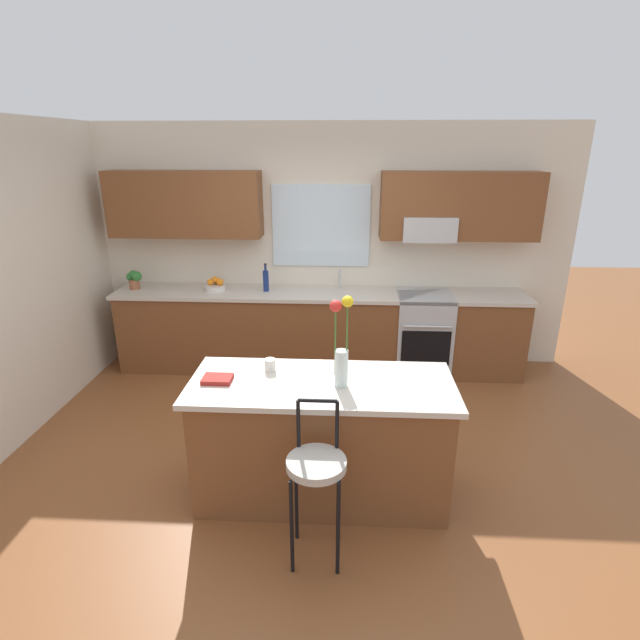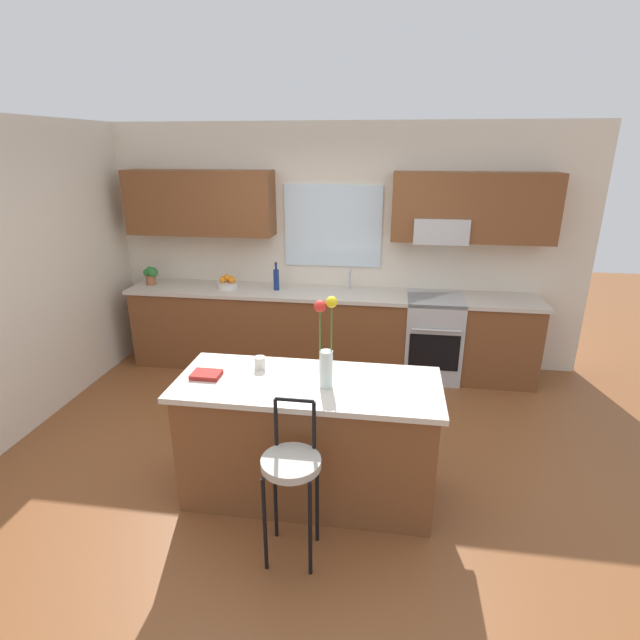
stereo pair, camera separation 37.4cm
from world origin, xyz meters
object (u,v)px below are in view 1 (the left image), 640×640
Objects in this scene: bottle_olive_oil at (266,280)px; potted_plant_small at (134,279)px; kitchen_island at (322,439)px; cookbook at (217,379)px; fruit_bowl_oranges at (216,286)px; oven_range at (422,333)px; bar_stool_near at (316,470)px; mug_ceramic at (270,365)px; flower_vase at (341,350)px.

potted_plant_small is at bearing -179.94° from bottle_olive_oil.
kitchen_island is 2.38m from bottle_olive_oil.
cookbook is 0.83× the size of fruit_bowl_oranges.
oven_range is 1.85m from bottle_olive_oil.
fruit_bowl_oranges is 0.57m from bottle_olive_oil.
bar_stool_near is 3.58m from potted_plant_small.
cookbook is at bearing -150.76° from mug_ceramic.
flower_vase is at bearing -1.59° from cookbook.
mug_ceramic is (-1.40, -2.00, 0.51)m from oven_range.
bar_stool_near is 3.09m from fruit_bowl_oranges.
kitchen_island is 0.86m from cookbook.
mug_ceramic is 0.29× the size of bottle_olive_oil.
oven_range is 2.38m from fruit_bowl_oranges.
flower_vase reaches higher than bottle_olive_oil.
cookbook is (-0.34, -0.19, -0.03)m from mug_ceramic.
oven_range and kitchen_island have the same top height.
potted_plant_small is (-1.49, -0.00, -0.00)m from bottle_olive_oil.
cookbook is 0.64× the size of bottle_olive_oil.
cookbook is at bearing -55.80° from potted_plant_small.
bottle_olive_oil is 1.46× the size of potted_plant_small.
kitchen_island is 0.61m from bar_stool_near.
bar_stool_near is 0.96m from cookbook.
bottle_olive_oil reaches higher than mug_ceramic.
oven_range is at bearing 69.69° from bar_stool_near.
bottle_olive_oil is (-0.02, 2.22, 0.11)m from cookbook.
fruit_bowl_oranges is at bearing 104.75° from cookbook.
kitchen_island is 2.60m from fruit_bowl_oranges.
kitchen_island is (-1.02, -2.17, 0.00)m from oven_range.
bar_stool_near is (-0.00, -0.59, 0.17)m from kitchen_island.
bottle_olive_oil reaches higher than fruit_bowl_oranges.
oven_range is at bearing -0.41° from potted_plant_small.
cookbook is at bearing -128.40° from oven_range.
oven_range is 3.30m from potted_plant_small.
bar_stool_near is at bearing -103.80° from flower_vase.
cookbook is at bearing -89.61° from bottle_olive_oil.
cookbook is (-1.74, -2.19, 0.48)m from oven_range.
bar_stool_near is 0.78m from flower_vase.
flower_vase is 0.89m from cookbook.
flower_vase reaches higher than potted_plant_small.
flower_vase reaches higher than cookbook.
potted_plant_small is (-2.22, 2.19, 0.58)m from kitchen_island.
mug_ceramic is 0.45× the size of cookbook.
bottle_olive_oil reaches higher than potted_plant_small.
bottle_olive_oil is at bearing 99.87° from mug_ceramic.
fruit_bowl_oranges reaches higher than oven_range.
potted_plant_small reaches higher than fruit_bowl_oranges.
potted_plant_small is at bearing 132.29° from mug_ceramic.
mug_ceramic is 0.42× the size of potted_plant_small.
kitchen_island is 0.74m from flower_vase.
mug_ceramic is at bearing -80.13° from bottle_olive_oil.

